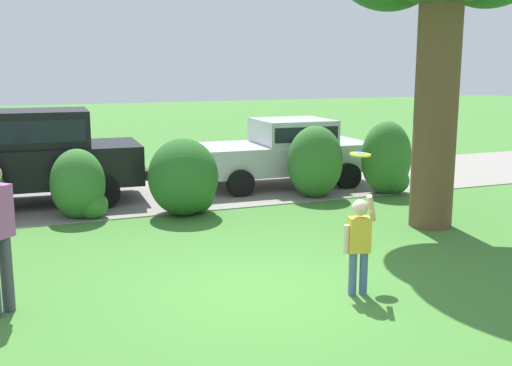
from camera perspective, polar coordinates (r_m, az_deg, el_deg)
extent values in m
plane|color=#3D752D|center=(7.99, -0.08, -9.79)|extent=(80.00, 80.00, 0.00)
cube|color=gray|center=(14.03, -9.99, -0.87)|extent=(28.00, 4.40, 0.02)
cylinder|color=brown|center=(11.15, 16.24, 6.80)|extent=(0.74, 0.74, 4.23)
ellipsoid|color=#33702B|center=(11.90, -16.08, -0.07)|extent=(1.00, 1.01, 1.30)
ellipsoid|color=#33702B|center=(11.86, -14.82, -1.99)|extent=(0.57, 0.57, 0.52)
ellipsoid|color=#286023|center=(11.75, -6.71, 0.55)|extent=(1.32, 1.33, 1.46)
ellipsoid|color=#286023|center=(12.00, -5.55, -1.22)|extent=(0.71, 0.71, 0.64)
ellipsoid|color=#33702B|center=(13.30, 5.46, 1.95)|extent=(1.21, 1.09, 1.55)
ellipsoid|color=#33702B|center=(13.90, 11.90, 2.30)|extent=(1.15, 0.96, 1.62)
ellipsoid|color=#33702B|center=(14.06, 12.63, 0.23)|extent=(0.65, 0.65, 0.59)
cube|color=silver|center=(14.61, 2.22, 2.42)|extent=(4.26, 1.97, 0.64)
cube|color=silver|center=(14.66, 3.38, 4.80)|extent=(1.73, 1.67, 0.56)
cube|color=black|center=(14.66, 3.38, 4.80)|extent=(1.60, 1.69, 0.34)
cylinder|color=black|center=(13.36, -1.44, -0.03)|extent=(0.61, 0.24, 0.60)
cylinder|color=black|center=(15.12, -3.72, 1.23)|extent=(0.61, 0.24, 0.60)
cylinder|color=black|center=(14.38, 8.44, 0.64)|extent=(0.61, 0.24, 0.60)
cylinder|color=black|center=(16.04, 5.25, 1.76)|extent=(0.61, 0.24, 0.60)
cube|color=black|center=(13.97, -5.94, 1.32)|extent=(0.17, 1.75, 0.20)
cube|color=black|center=(15.56, 9.53, 2.20)|extent=(0.17, 1.75, 0.20)
cube|color=black|center=(13.42, -20.34, 1.51)|extent=(4.59, 2.06, 0.80)
cube|color=black|center=(13.33, -20.55, 4.74)|extent=(2.55, 1.74, 0.72)
cube|color=black|center=(13.33, -20.55, 4.74)|extent=(2.36, 1.75, 0.43)
cylinder|color=black|center=(12.61, -13.94, -0.81)|extent=(0.69, 0.25, 0.68)
cylinder|color=black|center=(14.45, -14.62, 0.61)|extent=(0.69, 0.25, 0.68)
cube|color=black|center=(13.58, -10.60, 1.26)|extent=(0.21, 1.75, 0.20)
cylinder|color=#4C608C|center=(7.82, 8.88, -8.24)|extent=(0.10, 0.10, 0.55)
cylinder|color=#4C608C|center=(7.87, 9.87, -8.17)|extent=(0.10, 0.10, 0.55)
cube|color=gold|center=(7.70, 9.49, -4.72)|extent=(0.29, 0.21, 0.44)
sphere|color=beige|center=(7.61, 9.57, -2.25)|extent=(0.20, 0.20, 0.20)
cylinder|color=beige|center=(7.72, 10.58, -2.27)|extent=(0.23, 0.22, 0.39)
cylinder|color=beige|center=(7.66, 8.34, -5.14)|extent=(0.07, 0.07, 0.36)
cylinder|color=yellow|center=(8.36, 9.58, 2.60)|extent=(0.28, 0.28, 0.05)
cylinder|color=#337FDB|center=(8.36, 9.58, 2.63)|extent=(0.16, 0.16, 0.04)
cylinder|color=#3F3F4C|center=(7.75, -21.96, -7.74)|extent=(0.14, 0.14, 0.90)
cylinder|color=#A37556|center=(7.65, -21.68, -2.52)|extent=(0.09, 0.09, 0.55)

